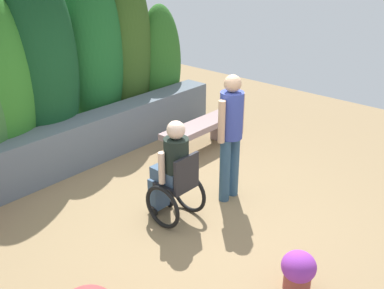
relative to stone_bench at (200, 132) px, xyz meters
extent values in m
plane|color=olive|center=(-1.54, -1.12, -0.32)|extent=(11.24, 11.24, 0.00)
cube|color=slate|center=(-1.54, 1.05, 0.05)|extent=(5.37, 0.46, 0.74)
ellipsoid|color=#133F1F|center=(-1.80, 1.53, 1.23)|extent=(1.13, 0.79, 3.10)
ellipsoid|color=#1C5C26|center=(-0.72, 1.74, 1.19)|extent=(1.10, 0.77, 3.02)
ellipsoid|color=#33541D|center=(0.03, 1.74, 1.15)|extent=(0.98, 0.69, 2.95)
ellipsoid|color=#2B6322|center=(0.73, 1.63, 0.77)|extent=(0.93, 0.65, 2.18)
cube|color=gray|center=(-0.59, 0.00, -0.13)|extent=(0.20, 0.34, 0.38)
cube|color=gray|center=(0.59, 0.00, -0.13)|extent=(0.20, 0.34, 0.38)
cube|color=gray|center=(0.00, 0.00, 0.11)|extent=(1.54, 0.40, 0.10)
cube|color=black|center=(-1.75, -1.10, 0.18)|extent=(0.40, 0.40, 0.06)
cube|color=black|center=(-1.75, -1.28, 0.41)|extent=(0.40, 0.04, 0.40)
cube|color=black|center=(-1.75, -0.78, -0.22)|extent=(0.28, 0.12, 0.03)
torus|color=black|center=(-1.99, -1.10, -0.04)|extent=(0.05, 0.56, 0.56)
torus|color=black|center=(-1.51, -1.10, -0.04)|extent=(0.05, 0.56, 0.56)
cylinder|color=black|center=(-1.89, -0.85, -0.27)|extent=(0.03, 0.10, 0.10)
cylinder|color=black|center=(-1.61, -0.85, -0.27)|extent=(0.03, 0.10, 0.10)
cube|color=#3A516C|center=(-1.75, -1.00, 0.29)|extent=(0.30, 0.40, 0.16)
cube|color=#3A516C|center=(-1.75, -0.80, -0.06)|extent=(0.26, 0.14, 0.43)
cylinder|color=black|center=(-1.75, -1.12, 0.54)|extent=(0.30, 0.30, 0.50)
cylinder|color=beige|center=(-1.94, -1.06, 0.46)|extent=(0.08, 0.08, 0.40)
cylinder|color=beige|center=(-1.56, -1.06, 0.46)|extent=(0.08, 0.08, 0.40)
sphere|color=beige|center=(-1.75, -1.12, 0.90)|extent=(0.22, 0.22, 0.22)
cylinder|color=#2F4F6A|center=(-0.99, -1.28, 0.12)|extent=(0.14, 0.14, 0.89)
cylinder|color=#2F4F6A|center=(-0.79, -1.28, 0.12)|extent=(0.14, 0.14, 0.89)
cylinder|color=#37469D|center=(-0.89, -1.28, 0.88)|extent=(0.30, 0.30, 0.61)
cylinder|color=tan|center=(-1.09, -1.28, 0.85)|extent=(0.09, 0.09, 0.55)
cylinder|color=tan|center=(-0.69, -1.28, 0.85)|extent=(0.09, 0.09, 0.55)
sphere|color=tan|center=(-0.89, -1.28, 1.29)|extent=(0.22, 0.22, 0.22)
cylinder|color=brown|center=(-1.85, -2.87, -0.22)|extent=(0.27, 0.27, 0.20)
ellipsoid|color=#39712F|center=(-1.85, -2.87, -0.09)|extent=(0.30, 0.30, 0.11)
ellipsoid|color=purple|center=(-1.85, -2.87, -0.04)|extent=(0.35, 0.35, 0.31)
camera|label=1|loc=(-5.13, -4.37, 2.85)|focal=41.21mm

